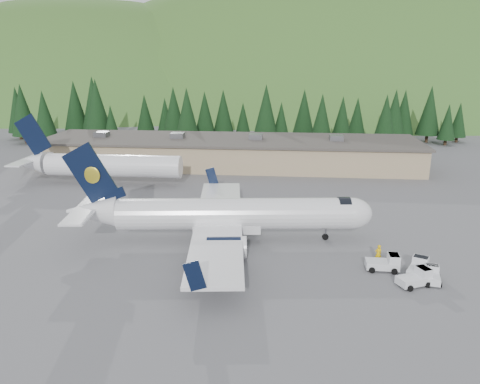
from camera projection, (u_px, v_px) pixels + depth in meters
name	position (u px, v px, depth m)	size (l,w,h in m)	color
ground	(235.00, 240.00, 53.35)	(600.00, 600.00, 0.00)	#5C5C61
airliner	(226.00, 215.00, 52.49)	(34.38, 32.33, 11.40)	white
second_airliner	(96.00, 165.00, 75.67)	(27.50, 11.00, 10.05)	white
baggage_tug_a	(416.00, 278.00, 42.73)	(3.39, 2.78, 1.62)	silver
baggage_tug_b	(385.00, 263.00, 45.73)	(3.20, 1.99, 1.68)	silver
baggage_tug_c	(418.00, 268.00, 44.74)	(2.81, 3.38, 1.61)	silver
terminal_building	(229.00, 152.00, 89.39)	(71.00, 17.00, 6.10)	tan
baggage_tug_d	(432.00, 275.00, 43.53)	(1.96, 2.76, 1.36)	silver
ramp_worker	(378.00, 254.00, 47.34)	(0.70, 0.46, 1.93)	#F5BC06
tree_line	(213.00, 112.00, 110.51)	(112.64, 18.61, 14.22)	black
hills	(364.00, 241.00, 270.01)	(614.00, 330.00, 300.00)	#395A19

